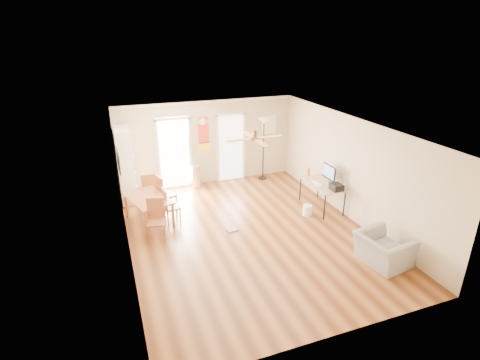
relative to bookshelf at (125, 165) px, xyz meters
name	(u,v)px	position (x,y,z in m)	size (l,w,h in m)	color
floor	(249,233)	(2.52, -2.97, -1.05)	(7.00, 7.00, 0.00)	brown
ceiling	(250,127)	(2.52, -2.97, 1.55)	(5.50, 7.00, 0.00)	silver
wall_back	(208,143)	(2.52, 0.53, 0.25)	(5.50, 0.04, 2.60)	beige
wall_front	(337,269)	(2.52, -6.47, 0.25)	(5.50, 0.04, 2.60)	beige
wall_left	(124,201)	(-0.23, -2.97, 0.25)	(0.04, 7.00, 2.60)	beige
wall_right	(351,169)	(5.27, -2.97, 0.25)	(0.04, 7.00, 2.60)	beige
crown_molding	(250,129)	(2.52, -2.97, 1.51)	(5.50, 7.00, 0.08)	white
kitchen_doorway	(174,154)	(1.47, 0.52, 0.00)	(0.90, 0.10, 2.10)	white
bathroom_doorway	(231,148)	(3.27, 0.52, 0.00)	(0.80, 0.10, 2.10)	white
wall_decal	(203,135)	(2.39, 0.51, 0.50)	(0.46, 0.03, 1.10)	red
ac_grille	(269,125)	(4.57, 0.50, 0.65)	(0.50, 0.04, 0.60)	white
framed_poster	(118,161)	(-0.21, -1.57, 0.65)	(0.04, 0.66, 0.48)	black
ceiling_fan	(255,138)	(2.52, -3.27, 1.38)	(1.24, 1.24, 0.20)	#593819
bookshelf	(125,165)	(0.00, 0.00, 0.00)	(0.42, 0.95, 2.11)	silver
dining_table	(149,210)	(0.37, -1.58, -0.71)	(0.82, 1.37, 0.68)	brown
dining_chair_right_a	(167,193)	(0.92, -1.06, -0.55)	(0.42, 0.42, 1.01)	#A96136
dining_chair_right_b	(172,205)	(0.92, -1.74, -0.60)	(0.37, 0.37, 0.91)	#AB7037
dining_chair_near	(156,220)	(0.42, -2.46, -0.57)	(0.40, 0.40, 0.97)	#975530
dining_chair_far	(149,189)	(0.51, -0.52, -0.58)	(0.39, 0.39, 0.95)	olive
trash_can	(196,176)	(2.04, 0.25, -0.70)	(0.32, 0.32, 0.70)	silver
torchiere_lamp	(263,149)	(4.26, 0.19, -0.05)	(0.38, 0.38, 2.01)	black
computer_desk	(321,195)	(4.88, -2.36, -0.69)	(0.67, 1.35, 0.72)	tan
imac	(329,175)	(4.99, -2.45, -0.07)	(0.08, 0.57, 0.53)	black
keyboard	(317,183)	(4.72, -2.33, -0.32)	(0.13, 0.39, 0.01)	white
printer	(336,187)	(4.97, -2.87, -0.25)	(0.27, 0.32, 0.16)	black
orange_bottle	(309,172)	(4.82, -1.72, -0.22)	(0.08, 0.08, 0.23)	#F04C15
wastebasket_a	(307,210)	(4.31, -2.63, -0.91)	(0.24, 0.24, 0.28)	white
floor_cloth	(232,230)	(2.18, -2.71, -1.04)	(0.26, 0.20, 0.04)	gray
armchair	(383,250)	(4.67, -5.09, -0.73)	(1.00, 0.88, 0.65)	gray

